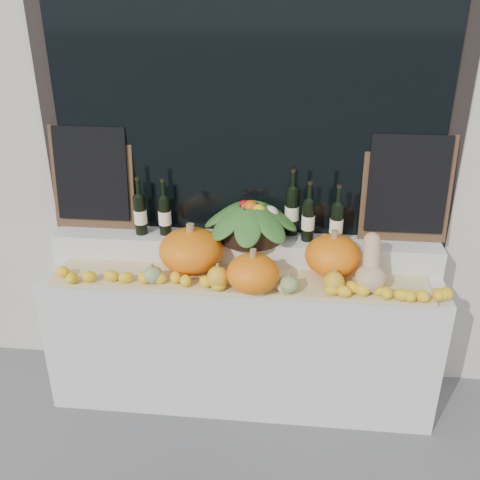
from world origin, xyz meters
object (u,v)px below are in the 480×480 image
pumpkin_right (333,256)px  produce_bowl (251,219)px  butternut_squash (371,269)px  wine_bottle_tall (292,211)px  pumpkin_left (191,250)px

pumpkin_right → produce_bowl: 0.52m
butternut_squash → wine_bottle_tall: 0.60m
pumpkin_right → produce_bowl: bearing=163.1°
pumpkin_left → produce_bowl: 0.39m
pumpkin_right → butternut_squash: (0.19, -0.15, 0.01)m
wine_bottle_tall → produce_bowl: bearing=-160.3°
wine_bottle_tall → pumpkin_right: bearing=-43.8°
produce_bowl → pumpkin_right: bearing=-16.9°
pumpkin_left → butternut_squash: 1.00m
pumpkin_right → butternut_squash: bearing=-38.1°
butternut_squash → pumpkin_right: bearing=141.9°
pumpkin_left → produce_bowl: size_ratio=0.63×
butternut_squash → pumpkin_left: bearing=173.3°
produce_bowl → wine_bottle_tall: 0.25m
produce_bowl → pumpkin_left: bearing=-151.0°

